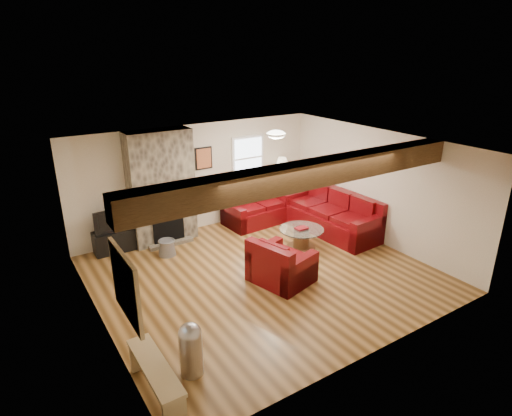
{
  "coord_description": "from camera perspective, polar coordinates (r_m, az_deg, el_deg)",
  "views": [
    {
      "loc": [
        -4.06,
        -6.05,
        4.11
      ],
      "look_at": [
        0.1,
        0.4,
        1.21
      ],
      "focal_mm": 30.0,
      "sensor_mm": 36.0,
      "label": 1
    }
  ],
  "objects": [
    {
      "name": "room",
      "position": [
        7.83,
        0.98,
        -0.75
      ],
      "size": [
        8.0,
        8.0,
        8.0
      ],
      "color": "brown",
      "rests_on": "ground"
    },
    {
      "name": "oak_beam",
      "position": [
        6.54,
        7.15,
        4.55
      ],
      "size": [
        6.0,
        0.36,
        0.38
      ],
      "primitive_type": "cube",
      "color": "#301F0E",
      "rests_on": "room"
    },
    {
      "name": "chimney_breast",
      "position": [
        9.52,
        -12.48,
        2.51
      ],
      "size": [
        1.4,
        0.67,
        2.5
      ],
      "color": "#3C362E",
      "rests_on": "floor"
    },
    {
      "name": "back_window",
      "position": [
        10.61,
        -1.08,
        6.71
      ],
      "size": [
        0.9,
        0.08,
        1.1
      ],
      "primitive_type": null,
      "color": "white",
      "rests_on": "room"
    },
    {
      "name": "hatch_window",
      "position": [
        5.38,
        -16.91,
        -9.91
      ],
      "size": [
        0.08,
        1.0,
        0.9
      ],
      "primitive_type": null,
      "color": "tan",
      "rests_on": "room"
    },
    {
      "name": "ceiling_dome",
      "position": [
        8.7,
        2.69,
        9.59
      ],
      "size": [
        0.4,
        0.4,
        0.18
      ],
      "primitive_type": null,
      "color": "white",
      "rests_on": "room"
    },
    {
      "name": "artwork_back",
      "position": [
        10.01,
        -6.97,
        6.6
      ],
      "size": [
        0.42,
        0.06,
        0.52
      ],
      "primitive_type": null,
      "color": "black",
      "rests_on": "room"
    },
    {
      "name": "artwork_right",
      "position": [
        9.75,
        14.69,
        6.0
      ],
      "size": [
        0.06,
        0.55,
        0.42
      ],
      "primitive_type": null,
      "color": "black",
      "rests_on": "room"
    },
    {
      "name": "sofa_three",
      "position": [
        10.17,
        9.98,
        -0.6
      ],
      "size": [
        1.17,
        2.51,
        0.95
      ],
      "primitive_type": null,
      "rotation": [
        0.0,
        0.0,
        -1.51
      ],
      "color": "#460507",
      "rests_on": "floor"
    },
    {
      "name": "loveseat",
      "position": [
        10.53,
        0.11,
        0.16
      ],
      "size": [
        1.63,
        1.0,
        0.84
      ],
      "primitive_type": null,
      "rotation": [
        0.0,
        0.0,
        0.06
      ],
      "color": "#460507",
      "rests_on": "floor"
    },
    {
      "name": "armchair_red",
      "position": [
        7.96,
        3.45,
        -6.98
      ],
      "size": [
        1.14,
        1.23,
        0.84
      ],
      "primitive_type": null,
      "rotation": [
        0.0,
        0.0,
        1.83
      ],
      "color": "#460507",
      "rests_on": "floor"
    },
    {
      "name": "coffee_table",
      "position": [
        9.3,
        6.04,
        -4.09
      ],
      "size": [
        0.95,
        0.95,
        0.5
      ],
      "color": "#4D2A18",
      "rests_on": "floor"
    },
    {
      "name": "tv_cabinet",
      "position": [
        9.62,
        -18.06,
        -4.14
      ],
      "size": [
        0.95,
        0.38,
        0.48
      ],
      "primitive_type": "cube",
      "color": "black",
      "rests_on": "floor"
    },
    {
      "name": "television",
      "position": [
        9.43,
        -18.39,
        -1.44
      ],
      "size": [
        0.87,
        0.11,
        0.5
      ],
      "primitive_type": "imported",
      "color": "black",
      "rests_on": "tv_cabinet"
    },
    {
      "name": "floor_lamp",
      "position": [
        10.81,
        3.5,
        5.58
      ],
      "size": [
        0.39,
        0.39,
        1.53
      ],
      "color": "tan",
      "rests_on": "floor"
    },
    {
      "name": "pine_bench",
      "position": [
        5.83,
        -13.18,
        -21.53
      ],
      "size": [
        0.3,
        1.29,
        0.48
      ],
      "primitive_type": null,
      "color": "tan",
      "rests_on": "floor"
    },
    {
      "name": "pedal_bin",
      "position": [
        5.98,
        -8.68,
        -18.07
      ],
      "size": [
        0.37,
        0.37,
        0.78
      ],
      "primitive_type": null,
      "rotation": [
        0.0,
        0.0,
        -0.22
      ],
      "color": "#ADADB2",
      "rests_on": "floor"
    },
    {
      "name": "coal_bucket",
      "position": [
        9.19,
        -11.79,
        -5.17
      ],
      "size": [
        0.37,
        0.37,
        0.34
      ],
      "primitive_type": null,
      "color": "gray",
      "rests_on": "floor"
    }
  ]
}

